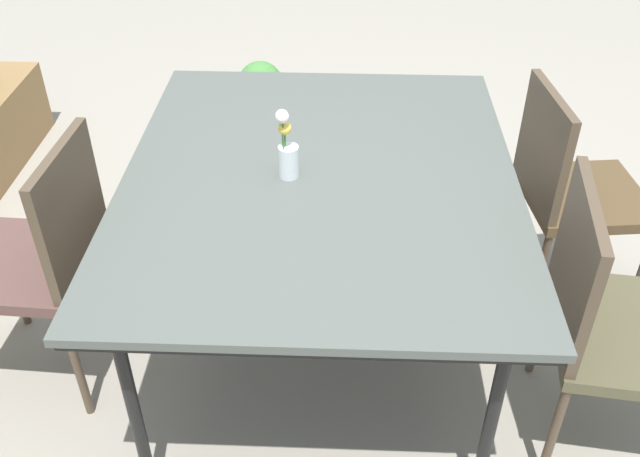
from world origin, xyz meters
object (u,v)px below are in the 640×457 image
dining_table (320,185)px  chair_near_left (616,315)px  flower_vase (287,149)px  potted_plant (261,97)px  chair_far_side (43,252)px  chair_near_right (568,186)px

dining_table → chair_near_left: bearing=-110.1°
flower_vase → potted_plant: 1.78m
dining_table → chair_far_side: (-0.12, 0.87, -0.20)m
chair_far_side → dining_table: bearing=-79.1°
chair_far_side → chair_near_left: bearing=-93.4°
dining_table → chair_far_side: chair_far_side is taller
chair_near_left → flower_vase: bearing=-100.3°
chair_near_right → potted_plant: (1.30, 1.26, -0.32)m
chair_near_left → chair_near_right: bearing=-174.0°
dining_table → potted_plant: dining_table is taller
chair_near_right → dining_table: bearing=-76.6°
chair_far_side → potted_plant: (1.74, -0.49, -0.31)m
chair_far_side → flower_vase: 0.85m
chair_near_left → flower_vase: size_ratio=3.92×
dining_table → chair_far_side: 0.90m
chair_far_side → chair_near_right: chair_far_side is taller
chair_far_side → chair_near_left: 1.75m
chair_near_right → flower_vase: size_ratio=3.96×
dining_table → potted_plant: bearing=13.3°
dining_table → chair_near_right: chair_near_right is taller
flower_vase → dining_table: bearing=-80.8°
dining_table → flower_vase: size_ratio=6.43×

